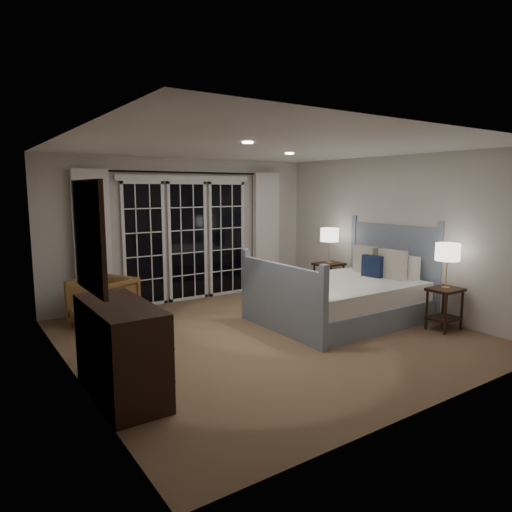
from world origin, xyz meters
TOP-DOWN VIEW (x-y plane):
  - floor at (0.00, 0.00)m, footprint 5.00×5.00m
  - ceiling at (0.00, 0.00)m, footprint 5.00×5.00m
  - wall_left at (-2.50, 0.00)m, footprint 0.02×5.00m
  - wall_right at (2.50, 0.00)m, footprint 0.02×5.00m
  - wall_back at (0.00, 2.50)m, footprint 5.00×0.02m
  - wall_front at (0.00, -2.50)m, footprint 5.00×0.02m
  - french_doors at (0.00, 2.46)m, footprint 2.50×0.04m
  - curtain_rod at (0.00, 2.40)m, footprint 3.50×0.03m
  - curtain_left at (-1.65, 2.38)m, footprint 0.55×0.10m
  - curtain_right at (1.65, 2.38)m, footprint 0.55×0.10m
  - downlight_a at (0.80, 0.60)m, footprint 0.12×0.12m
  - downlight_b at (-0.60, -0.40)m, footprint 0.12×0.12m
  - bed at (1.41, -0.00)m, footprint 2.38×1.72m
  - nightstand_left at (2.19, -1.18)m, footprint 0.46×0.37m
  - nightstand_right at (2.16, 1.14)m, footprint 0.50×0.40m
  - lamp_left at (2.19, -1.18)m, footprint 0.33×0.33m
  - lamp_right at (2.16, 1.14)m, footprint 0.33×0.33m
  - armchair at (-1.71, 1.76)m, footprint 1.02×1.01m
  - dresser at (-2.23, -0.68)m, footprint 0.54×1.28m
  - mirror at (-2.47, -0.68)m, footprint 0.05×0.85m

SIDE VIEW (x-z plane):
  - floor at x=0.00m, z-range 0.00..0.00m
  - bed at x=1.41m, z-range -0.35..1.04m
  - armchair at x=-1.71m, z-range 0.00..0.70m
  - nightstand_left at x=2.19m, z-range 0.09..0.69m
  - nightstand_right at x=2.16m, z-range 0.10..0.75m
  - dresser at x=-2.23m, z-range 0.00..0.91m
  - french_doors at x=0.00m, z-range -0.01..2.19m
  - lamp_left at x=2.19m, z-range 0.79..1.42m
  - curtain_left at x=-1.65m, z-range 0.02..2.27m
  - curtain_right at x=1.65m, z-range 0.02..2.27m
  - lamp_right at x=2.16m, z-range 0.83..1.47m
  - wall_left at x=-2.50m, z-range 0.00..2.50m
  - wall_right at x=2.50m, z-range 0.00..2.50m
  - wall_back at x=0.00m, z-range 0.00..2.50m
  - wall_front at x=0.00m, z-range 0.00..2.50m
  - mirror at x=-2.47m, z-range 1.05..2.05m
  - curtain_rod at x=0.00m, z-range 2.23..2.27m
  - downlight_a at x=0.80m, z-range 2.48..2.50m
  - downlight_b at x=-0.60m, z-range 2.48..2.50m
  - ceiling at x=0.00m, z-range 2.50..2.50m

